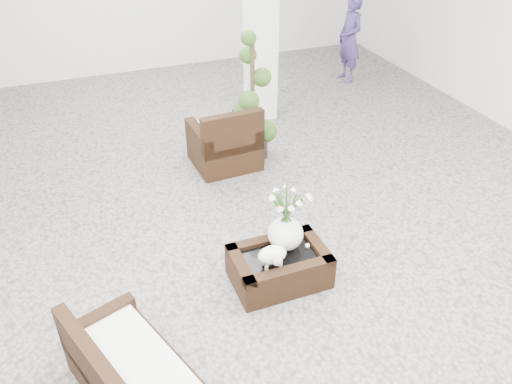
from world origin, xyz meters
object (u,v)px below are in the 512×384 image
object	(u,v)px
coffee_table	(279,268)
topiary	(252,98)
armchair	(224,135)
loveseat	(138,371)

from	to	relation	value
coffee_table	topiary	bearing A→B (deg)	74.96
armchair	topiary	bearing A→B (deg)	-174.46
armchair	loveseat	distance (m)	3.60
loveseat	topiary	bearing A→B (deg)	-53.21
coffee_table	loveseat	size ratio (longest dim) A/B	0.70
coffee_table	armchair	bearing A→B (deg)	84.60
loveseat	topiary	size ratio (longest dim) A/B	0.76
coffee_table	topiary	distance (m)	2.57
loveseat	armchair	bearing A→B (deg)	-48.15
armchair	topiary	size ratio (longest dim) A/B	0.50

